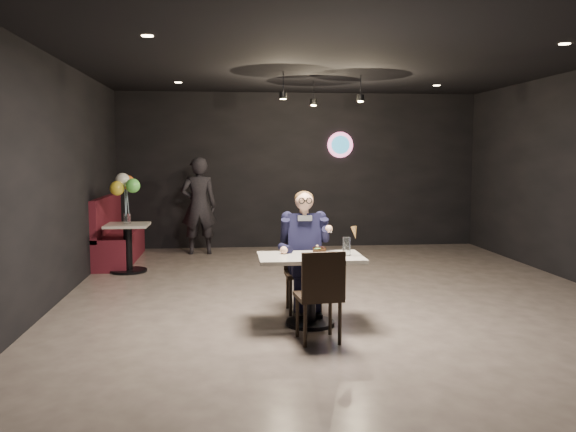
{
  "coord_description": "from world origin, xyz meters",
  "views": [
    {
      "loc": [
        -1.43,
        -7.35,
        1.82
      ],
      "look_at": [
        -0.73,
        -0.44,
        1.11
      ],
      "focal_mm": 38.0,
      "sensor_mm": 36.0,
      "label": 1
    }
  ],
  "objects": [
    {
      "name": "wafer_cone",
      "position": [
        -0.09,
        -1.11,
        1.0
      ],
      "size": [
        0.08,
        0.08,
        0.13
      ],
      "primitive_type": "cone",
      "rotation": [
        0.0,
        0.0,
        0.26
      ],
      "color": "tan",
      "rests_on": "sundae_glass"
    },
    {
      "name": "wall_sign",
      "position": [
        0.8,
        4.47,
        2.0
      ],
      "size": [
        0.5,
        0.06,
        0.5
      ],
      "primitive_type": null,
      "color": "pink",
      "rests_on": "floor"
    },
    {
      "name": "booth_bench",
      "position": [
        -3.25,
        3.16,
        0.55
      ],
      "size": [
        0.55,
        2.22,
        1.11
      ],
      "primitive_type": "cube",
      "color": "#4C1018",
      "rests_on": "floor"
    },
    {
      "name": "side_table",
      "position": [
        -2.95,
        2.16,
        0.4
      ],
      "size": [
        0.64,
        0.64,
        0.81
      ],
      "primitive_type": "cube",
      "color": "silver",
      "rests_on": "floor"
    },
    {
      "name": "dessert_plate",
      "position": [
        -0.53,
        -1.11,
        0.76
      ],
      "size": [
        0.23,
        0.23,
        0.01
      ],
      "primitive_type": "cylinder",
      "color": "white",
      "rests_on": "main_table"
    },
    {
      "name": "pendant_lights",
      "position": [
        0.0,
        2.0,
        2.88
      ],
      "size": [
        1.4,
        1.2,
        0.36
      ],
      "primitive_type": "cube",
      "color": "black",
      "rests_on": "floor"
    },
    {
      "name": "mint_leaf",
      "position": [
        -0.49,
        -1.15,
        0.84
      ],
      "size": [
        0.07,
        0.04,
        0.01
      ],
      "primitive_type": "ellipsoid",
      "color": "#2A813A",
      "rests_on": "cake_slice"
    },
    {
      "name": "passerby",
      "position": [
        -1.93,
        3.8,
        0.88
      ],
      "size": [
        0.66,
        0.45,
        1.77
      ],
      "primitive_type": "imported",
      "rotation": [
        0.0,
        0.0,
        3.19
      ],
      "color": "black",
      "rests_on": "floor"
    },
    {
      "name": "main_table",
      "position": [
        -0.55,
        -1.04,
        0.38
      ],
      "size": [
        1.1,
        0.7,
        0.75
      ],
      "primitive_type": "cube",
      "color": "silver",
      "rests_on": "floor"
    },
    {
      "name": "balloon_bunch",
      "position": [
        -2.95,
        2.16,
        1.23
      ],
      "size": [
        0.4,
        0.4,
        0.66
      ],
      "primitive_type": "cube",
      "color": "yellow",
      "rests_on": "balloon_vase"
    },
    {
      "name": "sundae_glass",
      "position": [
        -0.17,
        -1.06,
        0.85
      ],
      "size": [
        0.09,
        0.09,
        0.19
      ],
      "primitive_type": "cylinder",
      "color": "silver",
      "rests_on": "main_table"
    },
    {
      "name": "floor",
      "position": [
        0.0,
        0.0,
        0.0
      ],
      "size": [
        9.0,
        9.0,
        0.0
      ],
      "primitive_type": "plane",
      "color": "gray",
      "rests_on": "ground"
    },
    {
      "name": "cake_slice",
      "position": [
        -0.46,
        -1.09,
        0.8
      ],
      "size": [
        0.13,
        0.12,
        0.08
      ],
      "primitive_type": "cube",
      "rotation": [
        0.0,
        0.0,
        0.35
      ],
      "color": "black",
      "rests_on": "dessert_plate"
    },
    {
      "name": "seated_man",
      "position": [
        -0.55,
        -0.49,
        0.72
      ],
      "size": [
        0.6,
        0.8,
        1.44
      ],
      "primitive_type": "cube",
      "color": "black",
      "rests_on": "floor"
    },
    {
      "name": "chair_near",
      "position": [
        -0.55,
        -1.6,
        0.46
      ],
      "size": [
        0.46,
        0.5,
        0.92
      ],
      "primitive_type": "cube",
      "rotation": [
        0.0,
        0.0,
        0.1
      ],
      "color": "black",
      "rests_on": "floor"
    },
    {
      "name": "chair_far",
      "position": [
        -0.55,
        -0.49,
        0.46
      ],
      "size": [
        0.42,
        0.46,
        0.92
      ],
      "primitive_type": "cube",
      "color": "black",
      "rests_on": "floor"
    },
    {
      "name": "balloon_vase",
      "position": [
        -2.95,
        2.16,
        0.83
      ],
      "size": [
        0.11,
        0.11,
        0.16
      ],
      "primitive_type": "cylinder",
      "color": "silver",
      "rests_on": "side_table"
    }
  ]
}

